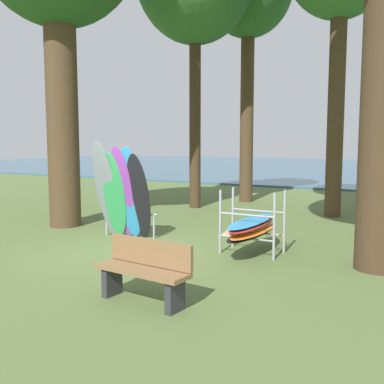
# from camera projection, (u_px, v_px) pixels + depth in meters

# --- Properties ---
(ground_plane) EXTENTS (80.00, 80.00, 0.00)m
(ground_plane) POSITION_uv_depth(u_px,v_px,m) (137.00, 249.00, 9.19)
(ground_plane) COLOR #566B38
(lake_water) EXTENTS (80.00, 36.00, 0.10)m
(lake_water) POSITION_uv_depth(u_px,v_px,m) (368.00, 168.00, 36.25)
(lake_water) COLOR #38607A
(lake_water) RESTS_ON ground
(leaning_board_pile) EXTENTS (1.36, 0.91, 2.20)m
(leaning_board_pile) POSITION_uv_depth(u_px,v_px,m) (122.00, 194.00, 10.05)
(leaning_board_pile) COLOR gray
(leaning_board_pile) RESTS_ON ground
(board_storage_rack) EXTENTS (1.15, 2.13, 1.25)m
(board_storage_rack) POSITION_uv_depth(u_px,v_px,m) (252.00, 227.00, 8.82)
(board_storage_rack) COLOR #9EA0A5
(board_storage_rack) RESTS_ON ground
(park_bench) EXTENTS (1.43, 0.54, 0.85)m
(park_bench) POSITION_uv_depth(u_px,v_px,m) (145.00, 270.00, 6.12)
(park_bench) COLOR #2D2D33
(park_bench) RESTS_ON ground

